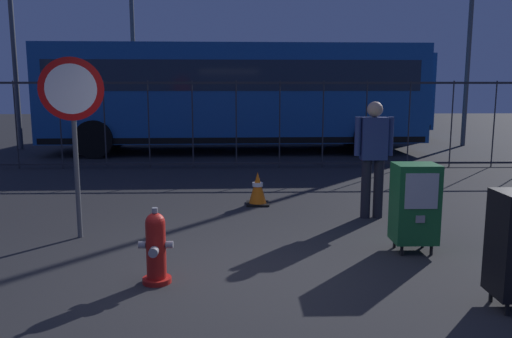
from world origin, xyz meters
name	(u,v)px	position (x,y,z in m)	size (l,w,h in m)	color
ground_plane	(229,277)	(0.00, 0.00, 0.00)	(60.00, 60.00, 0.00)	#262628
fire_hydrant	(156,248)	(-0.70, -0.11, 0.35)	(0.33, 0.32, 0.75)	red
newspaper_box_primary	(415,203)	(2.10, 0.77, 0.57)	(0.48, 0.42, 1.02)	black
stop_sign	(73,110)	(-1.91, 1.42, 1.60)	(0.71, 0.31, 2.23)	#4C4F54
pedestrian	(373,153)	(2.00, 2.31, 0.95)	(0.55, 0.22, 1.67)	black
traffic_cone	(258,189)	(0.38, 3.17, 0.26)	(0.36, 0.36, 0.53)	black
fence_barrier	(236,124)	(0.00, 6.93, 1.02)	(18.03, 0.04, 2.00)	#2D2D33
bus_near	(234,92)	(-0.09, 9.93, 1.71)	(10.56, 2.98, 3.00)	#19519E
bus_far	(283,90)	(1.69, 14.54, 1.71)	(10.66, 3.42, 3.00)	#19519E
street_light_near_left	(10,4)	(-6.52, 10.66, 4.21)	(0.32, 0.32, 7.29)	#4C4F54
street_light_far_left	(132,13)	(-3.39, 12.28, 4.20)	(0.32, 0.32, 7.27)	#4C4F54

